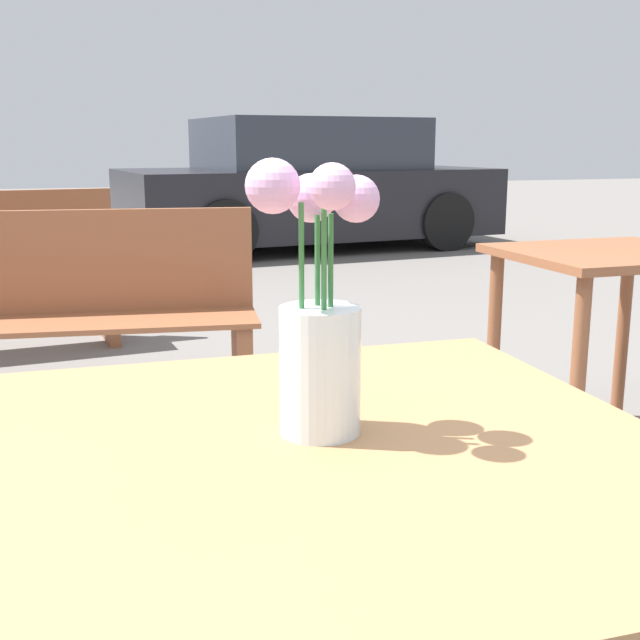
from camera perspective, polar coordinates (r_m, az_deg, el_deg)
name	(u,v)px	position (r m, az deg, el deg)	size (l,w,h in m)	color
table_front	(312,515)	(1.06, -0.56, -13.69)	(0.94, 0.93, 0.73)	#9E7047
flower_vase	(318,331)	(1.02, -0.13, -0.80)	(0.17, 0.15, 0.35)	silver
bench_near	(27,314)	(3.24, -20.11, 0.43)	(1.77, 0.60, 0.85)	brown
table_back	(608,289)	(3.01, 19.80, 2.06)	(0.71, 0.65, 0.73)	brown
parked_car	(307,187)	(8.65, -0.91, 9.44)	(3.99, 2.18, 1.35)	black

